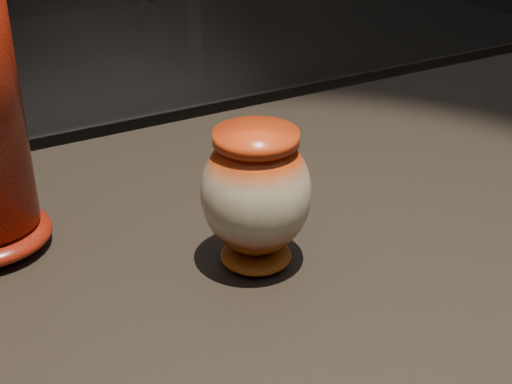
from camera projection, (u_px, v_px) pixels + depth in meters
display_plinth at (351, 384)px, 1.00m from camera, size 2.00×0.80×0.90m
main_vase at (256, 194)px, 0.74m from camera, size 0.14×0.14×0.16m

